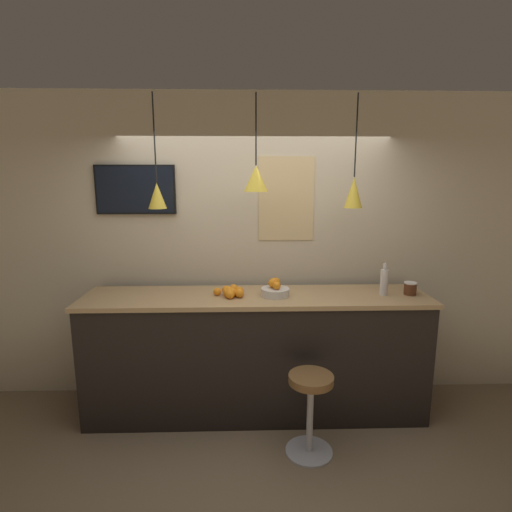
{
  "coord_description": "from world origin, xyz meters",
  "views": [
    {
      "loc": [
        -0.1,
        -2.65,
        2.14
      ],
      "look_at": [
        0.0,
        0.72,
        1.47
      ],
      "focal_mm": 28.0,
      "sensor_mm": 36.0,
      "label": 1
    }
  ],
  "objects_px": {
    "juice_bottle": "(384,281)",
    "mounted_tv": "(135,190)",
    "fruit_bowl": "(275,290)",
    "bar_stool": "(310,401)",
    "spread_jar": "(410,288)"
  },
  "relations": [
    {
      "from": "juice_bottle",
      "to": "mounted_tv",
      "type": "xyz_separation_m",
      "value": [
        -2.22,
        0.41,
        0.78
      ]
    },
    {
      "from": "fruit_bowl",
      "to": "bar_stool",
      "type": "bearing_deg",
      "value": -67.6
    },
    {
      "from": "juice_bottle",
      "to": "bar_stool",
      "type": "bearing_deg",
      "value": -141.76
    },
    {
      "from": "spread_jar",
      "to": "juice_bottle",
      "type": "bearing_deg",
      "value": -180.0
    },
    {
      "from": "juice_bottle",
      "to": "fruit_bowl",
      "type": "bearing_deg",
      "value": 179.74
    },
    {
      "from": "bar_stool",
      "to": "mounted_tv",
      "type": "distance_m",
      "value": 2.38
    },
    {
      "from": "spread_jar",
      "to": "mounted_tv",
      "type": "relative_size",
      "value": 0.15
    },
    {
      "from": "fruit_bowl",
      "to": "spread_jar",
      "type": "bearing_deg",
      "value": -0.21
    },
    {
      "from": "fruit_bowl",
      "to": "juice_bottle",
      "type": "relative_size",
      "value": 0.86
    },
    {
      "from": "fruit_bowl",
      "to": "mounted_tv",
      "type": "bearing_deg",
      "value": 162.4
    },
    {
      "from": "spread_jar",
      "to": "bar_stool",
      "type": "bearing_deg",
      "value": -149.35
    },
    {
      "from": "bar_stool",
      "to": "juice_bottle",
      "type": "distance_m",
      "value": 1.21
    },
    {
      "from": "bar_stool",
      "to": "mounted_tv",
      "type": "height_order",
      "value": "mounted_tv"
    },
    {
      "from": "spread_jar",
      "to": "fruit_bowl",
      "type": "bearing_deg",
      "value": 179.79
    },
    {
      "from": "spread_jar",
      "to": "mounted_tv",
      "type": "height_order",
      "value": "mounted_tv"
    }
  ]
}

